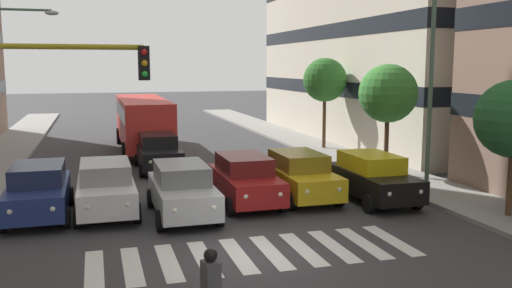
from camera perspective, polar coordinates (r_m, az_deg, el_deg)
name	(u,v)px	position (r m, az deg, el deg)	size (l,w,h in m)	color
ground_plane	(255,254)	(14.78, -0.15, -11.25)	(180.00, 180.00, 0.00)	#38383A
crosswalk_markings	(255,253)	(14.78, -0.15, -11.23)	(8.55, 2.80, 0.01)	silver
car_0	(372,177)	(20.49, 11.92, -3.36)	(2.02, 4.44, 1.72)	black
car_1	(299,175)	(20.44, 4.51, -3.23)	(2.02, 4.44, 1.72)	gold
car_2	(245,179)	(19.70, -1.16, -3.65)	(2.02, 4.44, 1.72)	maroon
car_3	(182,190)	(18.23, -7.62, -4.68)	(2.02, 4.44, 1.72)	#B2B7BC
car_4	(106,187)	(19.06, -15.23, -4.33)	(2.02, 4.44, 1.72)	silver
car_5	(38,191)	(19.26, -21.54, -4.49)	(2.02, 4.44, 1.72)	navy
car_row2_0	(158,152)	(26.31, -10.06, -0.78)	(2.02, 4.44, 1.72)	black
bus_behind_traffic	(143,118)	(32.62, -11.62, 2.61)	(2.78, 10.50, 3.00)	red
traffic_light_gantry	(7,122)	(12.87, -24.27, 2.04)	(4.34, 0.36, 5.50)	#AD991E
street_lamp_left	(422,69)	(20.98, 16.79, 7.41)	(2.59, 0.28, 7.68)	#4C6B56
street_lamp_right	(3,75)	(25.07, -24.69, 6.51)	(2.84, 0.28, 7.15)	#4C6B56
street_tree_1	(388,94)	(24.90, 13.47, 5.07)	(2.57, 2.57, 4.82)	#513823
street_tree_2	(325,80)	(32.13, 7.12, 6.55)	(2.51, 2.51, 5.18)	#513823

